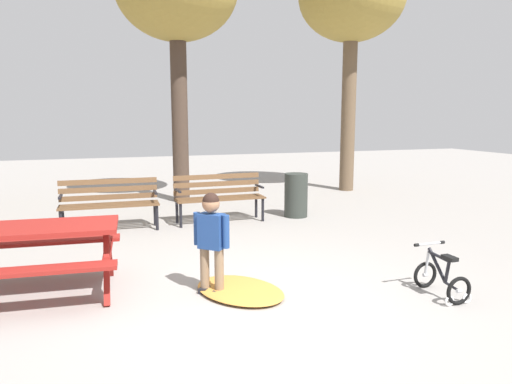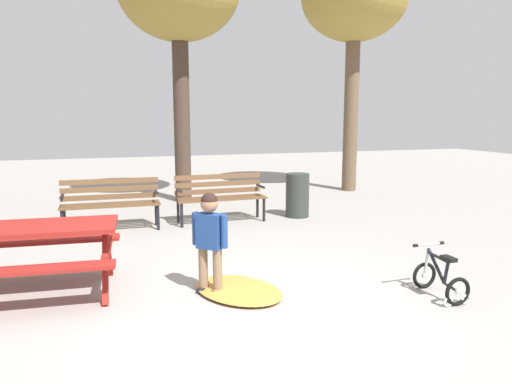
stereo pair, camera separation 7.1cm
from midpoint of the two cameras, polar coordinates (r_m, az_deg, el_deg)
The scene contains 8 objects.
ground at distance 4.96m, azimuth -0.61°, elevation -13.53°, with size 36.00×36.00×0.00m, color gray.
picnic_table at distance 5.59m, azimuth -25.21°, elevation -5.40°, with size 1.89×1.47×0.79m.
park_bench_far_left at distance 8.34m, azimuth -16.75°, elevation -0.90°, with size 1.61×0.49×0.85m.
park_bench_left at distance 8.62m, azimuth -4.07°, elevation -0.20°, with size 1.61×0.48×0.85m.
child_standing at distance 5.12m, azimuth -5.15°, elevation -5.10°, with size 0.33×0.31×1.11m.
kids_bicycle at distance 5.51m, azimuth 21.58°, elevation -9.62°, with size 0.39×0.56×0.54m.
leaf_pile at distance 5.30m, azimuth -1.74°, elevation -11.60°, with size 1.10×0.77×0.07m, color #C68438.
trash_bin at distance 9.06m, azimuth 5.19°, elevation -0.38°, with size 0.44×0.44×0.82m, color #2D332D.
Camera 2 is at (-1.33, -4.38, 1.92)m, focal length 33.46 mm.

